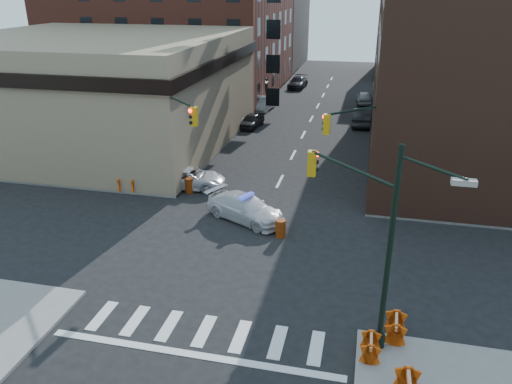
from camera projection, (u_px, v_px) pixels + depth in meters
The scene contains 27 objects.
ground at pixel (245, 250), 26.10m from camera, with size 140.00×140.00×0.00m, color black.
sidewalk_nw at pixel (127, 98), 60.25m from camera, with size 34.00×54.50×0.15m, color gray.
bank_building at pixel (99, 89), 42.69m from camera, with size 22.00×22.00×9.00m, color #867357.
commercial_row_ne at pixel (464, 61), 40.94m from camera, with size 14.00×34.00×14.00m, color #4E2C1F.
filler_nw at pixel (242, 15), 82.03m from camera, with size 20.00×18.00×16.00m, color brown.
filler_ne at pixel (434, 34), 73.02m from camera, with size 16.00×16.00×12.00m, color maroon.
signal_pole_se at pixel (368, 230), 18.11m from camera, with size 5.40×5.27×8.00m.
signal_pole_nw at pixel (173, 135), 30.43m from camera, with size 3.58×3.67×8.00m.
signal_pole_ne at pixel (368, 148), 28.03m from camera, with size 3.67×3.58×8.00m.
tree_ne_near at pixel (390, 92), 46.57m from camera, with size 3.00×3.00×4.85m.
tree_ne_far at pixel (389, 77), 53.76m from camera, with size 3.00×3.00×4.85m.
police_car at pixel (246, 208), 29.16m from camera, with size 2.06×5.06×1.47m, color silver.
pickup at pixel (189, 178), 33.82m from camera, with size 2.25×4.88×1.36m, color silver.
parked_car_wnear at pixel (252, 120), 48.04m from camera, with size 1.57×3.90×1.33m, color black.
parked_car_wfar at pixel (264, 104), 54.49m from camera, with size 1.51×4.33×1.43m, color #9B9EA3.
parked_car_wdeep at pixel (298, 82), 66.12m from camera, with size 2.04×5.01×1.45m, color black.
parked_car_enear at pixel (362, 117), 48.72m from camera, with size 1.75×5.01×1.65m, color black.
parked_car_efar at pixel (364, 97), 57.40m from camera, with size 1.72×4.28×1.46m, color #999DA1.
pedestrian_a at pixel (171, 181), 32.54m from camera, with size 0.61×0.40×1.68m, color black.
pedestrian_b at pixel (146, 164), 35.48m from camera, with size 0.86×0.67×1.76m, color black.
pedestrian_c at pixel (100, 160), 36.03m from camera, with size 1.11×0.46×1.90m, color #202730.
barrel_road at pixel (281, 228), 27.26m from camera, with size 0.56×0.56×1.01m, color #EE390B.
barrel_bank at pixel (189, 185), 33.03m from camera, with size 0.58×0.58×1.03m, color orange.
barricade_se_a at pixel (395, 328), 19.22m from camera, with size 1.23×0.61×0.92m, color #E44F0A, non-canonical shape.
barricade_se_b at pixel (370, 348), 18.26m from camera, with size 1.10×0.55×0.83m, color #F1320B, non-canonical shape.
barricade_nw_a at pixel (128, 184), 32.92m from camera, with size 1.31×0.66×0.99m, color red, non-canonical shape.
barricade_nw_b at pixel (134, 179), 33.96m from camera, with size 1.13×0.56×0.85m, color #CF6009, non-canonical shape.
Camera 1 is at (5.66, -22.19, 12.89)m, focal length 35.00 mm.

